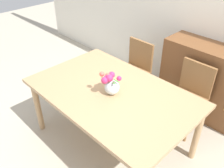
# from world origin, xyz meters

# --- Properties ---
(ground_plane) EXTENTS (12.00, 12.00, 0.00)m
(ground_plane) POSITION_xyz_m (0.00, 0.00, 0.00)
(ground_plane) COLOR #B7AD99
(back_wall) EXTENTS (7.00, 0.10, 2.80)m
(back_wall) POSITION_xyz_m (0.00, 1.60, 1.40)
(back_wall) COLOR silver
(back_wall) RESTS_ON ground_plane
(dining_table) EXTENTS (1.80, 1.15, 0.77)m
(dining_table) POSITION_xyz_m (0.00, 0.00, 0.70)
(dining_table) COLOR tan
(dining_table) RESTS_ON ground_plane
(chair_left) EXTENTS (0.42, 0.42, 0.90)m
(chair_left) POSITION_xyz_m (-0.45, 0.92, 0.52)
(chair_left) COLOR olive
(chair_left) RESTS_ON ground_plane
(chair_right) EXTENTS (0.42, 0.42, 0.90)m
(chair_right) POSITION_xyz_m (0.45, 0.92, 0.52)
(chair_right) COLOR olive
(chair_right) RESTS_ON ground_plane
(dresser) EXTENTS (1.40, 0.47, 1.00)m
(dresser) POSITION_xyz_m (0.56, 1.33, 0.50)
(dresser) COLOR brown
(dresser) RESTS_ON ground_plane
(flower_vase) EXTENTS (0.19, 0.22, 0.27)m
(flower_vase) POSITION_xyz_m (0.02, -0.04, 0.89)
(flower_vase) COLOR silver
(flower_vase) RESTS_ON dining_table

